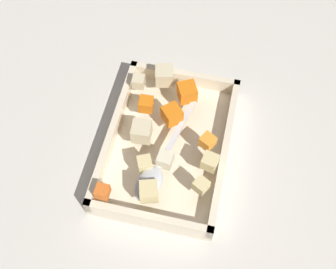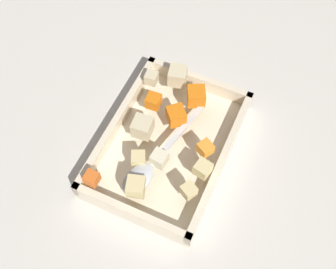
% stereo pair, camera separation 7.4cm
% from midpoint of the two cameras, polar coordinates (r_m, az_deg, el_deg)
% --- Properties ---
extents(ground_plane, '(4.00, 4.00, 0.00)m').
position_cam_midpoint_polar(ground_plane, '(0.80, 3.44, -1.76)').
color(ground_plane, beige).
extents(baking_dish, '(0.31, 0.22, 0.05)m').
position_cam_midpoint_polar(baking_dish, '(0.78, 2.71, -1.81)').
color(baking_dish, beige).
rests_on(baking_dish, ground_plane).
extents(carrot_chunk_far_left, '(0.04, 0.04, 0.03)m').
position_cam_midpoint_polar(carrot_chunk_far_left, '(0.76, 3.91, 2.33)').
color(carrot_chunk_far_left, orange).
rests_on(carrot_chunk_far_left, baking_dish).
extents(carrot_chunk_mid_right, '(0.03, 0.03, 0.03)m').
position_cam_midpoint_polar(carrot_chunk_mid_right, '(0.78, 0.75, 4.31)').
color(carrot_chunk_mid_right, orange).
rests_on(carrot_chunk_mid_right, baking_dish).
extents(carrot_chunk_front_center, '(0.03, 0.03, 0.02)m').
position_cam_midpoint_polar(carrot_chunk_front_center, '(0.74, 7.96, -2.12)').
color(carrot_chunk_front_center, orange).
rests_on(carrot_chunk_front_center, baking_dish).
extents(carrot_chunk_near_right, '(0.04, 0.04, 0.03)m').
position_cam_midpoint_polar(carrot_chunk_near_right, '(0.78, 6.56, 4.96)').
color(carrot_chunk_near_right, orange).
rests_on(carrot_chunk_near_right, baking_dish).
extents(carrot_chunk_mid_left, '(0.02, 0.02, 0.02)m').
position_cam_midpoint_polar(carrot_chunk_mid_left, '(0.71, -7.34, -6.17)').
color(carrot_chunk_mid_left, orange).
rests_on(carrot_chunk_mid_left, baking_dish).
extents(potato_chunk_corner_se, '(0.03, 0.03, 0.02)m').
position_cam_midpoint_polar(potato_chunk_corner_se, '(0.72, -1.07, -3.59)').
color(potato_chunk_corner_se, '#E0CC89').
rests_on(potato_chunk_corner_se, baking_dish).
extents(potato_chunk_corner_sw, '(0.03, 0.03, 0.03)m').
position_cam_midpoint_polar(potato_chunk_corner_sw, '(0.72, 2.06, -3.63)').
color(potato_chunk_corner_sw, beige).
rests_on(potato_chunk_corner_sw, baking_dish).
extents(potato_chunk_under_handle, '(0.04, 0.04, 0.03)m').
position_cam_midpoint_polar(potato_chunk_under_handle, '(0.81, 3.96, 7.71)').
color(potato_chunk_under_handle, beige).
rests_on(potato_chunk_under_handle, baking_dish).
extents(potato_chunk_back_center, '(0.04, 0.04, 0.03)m').
position_cam_midpoint_polar(potato_chunk_back_center, '(0.70, -1.30, -7.34)').
color(potato_chunk_back_center, '#E0CC89').
rests_on(potato_chunk_back_center, baking_dish).
extents(potato_chunk_far_right, '(0.03, 0.03, 0.02)m').
position_cam_midpoint_polar(potato_chunk_far_right, '(0.70, 5.88, -7.81)').
color(potato_chunk_far_right, '#E0CC89').
rests_on(potato_chunk_far_right, baking_dish).
extents(potato_chunk_heap_top, '(0.04, 0.04, 0.03)m').
position_cam_midpoint_polar(potato_chunk_heap_top, '(0.74, -0.63, 0.77)').
color(potato_chunk_heap_top, beige).
rests_on(potato_chunk_heap_top, baking_dish).
extents(potato_chunk_center, '(0.02, 0.02, 0.02)m').
position_cam_midpoint_polar(potato_chunk_center, '(0.81, 0.37, 7.46)').
color(potato_chunk_center, beige).
rests_on(potato_chunk_center, baking_dish).
extents(potato_chunk_rim_edge, '(0.03, 0.03, 0.03)m').
position_cam_midpoint_polar(potato_chunk_rim_edge, '(0.72, 7.70, -4.89)').
color(potato_chunk_rim_edge, '#E0CC89').
rests_on(potato_chunk_rim_edge, baking_dish).
extents(serving_spoon, '(0.22, 0.07, 0.02)m').
position_cam_midpoint_polar(serving_spoon, '(0.71, -0.40, -5.52)').
color(serving_spoon, silver).
rests_on(serving_spoon, baking_dish).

